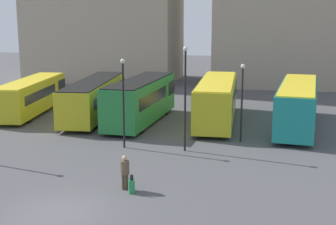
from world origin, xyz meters
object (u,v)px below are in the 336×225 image
object	(u,v)px
bus_0	(32,95)
bus_4	(298,104)
traveler	(125,169)
lamp_post_1	(185,91)
bus_1	(95,97)
suitcase	(132,186)
bus_2	(141,99)
lamp_post_3	(242,96)
lamp_post_0	(123,96)
bus_3	(217,99)

from	to	relation	value
bus_0	bus_4	size ratio (longest dim) A/B	0.92
traveler	lamp_post_1	distance (m)	7.52
traveler	bus_4	bearing A→B (deg)	-52.84
bus_1	traveler	bearing A→B (deg)	-160.84
bus_1	suitcase	distance (m)	17.16
bus_2	lamp_post_3	bearing A→B (deg)	-115.72
traveler	lamp_post_3	distance (m)	10.93
lamp_post_0	bus_1	bearing A→B (deg)	120.35
bus_3	suitcase	bearing A→B (deg)	169.49
traveler	suitcase	size ratio (longest dim) A/B	1.83
bus_1	lamp_post_0	size ratio (longest dim) A/B	2.28
bus_0	bus_3	distance (m)	15.31
traveler	suitcase	xyz separation A→B (m)	(0.40, -0.33, -0.65)
bus_2	lamp_post_3	distance (m)	8.86
bus_0	bus_1	bearing A→B (deg)	-99.20
bus_0	traveler	world-z (taller)	bus_0
bus_3	lamp_post_3	distance (m)	6.04
bus_1	lamp_post_0	world-z (taller)	lamp_post_0
bus_4	lamp_post_1	xyz separation A→B (m)	(-6.95, -7.58, 1.86)
bus_3	lamp_post_0	world-z (taller)	lamp_post_0
bus_4	bus_3	bearing A→B (deg)	89.33
bus_2	bus_1	bearing A→B (deg)	77.14
bus_2	bus_4	distance (m)	11.44
suitcase	lamp_post_1	world-z (taller)	lamp_post_1
suitcase	lamp_post_3	world-z (taller)	lamp_post_3
bus_2	bus_4	bearing A→B (deg)	-83.68
bus_1	bus_4	size ratio (longest dim) A/B	1.03
bus_3	lamp_post_0	bearing A→B (deg)	148.14
bus_1	lamp_post_0	distance (m)	9.79
lamp_post_3	suitcase	bearing A→B (deg)	-114.11
bus_2	lamp_post_0	bearing A→B (deg)	-170.28
bus_2	bus_3	size ratio (longest dim) A/B	0.91
bus_0	bus_1	world-z (taller)	bus_1
suitcase	lamp_post_0	bearing A→B (deg)	-2.92
lamp_post_0	lamp_post_3	size ratio (longest dim) A/B	1.09
bus_0	traveler	distance (m)	19.84
bus_2	lamp_post_0	xyz separation A→B (m)	(0.75, -7.11, 1.43)
lamp_post_1	bus_2	bearing A→B (deg)	122.42
suitcase	bus_4	bearing A→B (deg)	-51.11
bus_4	lamp_post_1	distance (m)	10.45
bus_0	traveler	bearing A→B (deg)	-147.49
lamp_post_0	lamp_post_3	xyz separation A→B (m)	(6.90, 2.80, -0.23)
bus_4	lamp_post_1	bearing A→B (deg)	143.65
bus_0	bus_3	xyz separation A→B (m)	(15.30, -0.25, 0.23)
bus_0	bus_4	xyz separation A→B (m)	(21.15, -0.95, 0.22)
bus_2	traveler	bearing A→B (deg)	-164.89
suitcase	bus_1	bearing A→B (deg)	3.42
lamp_post_3	bus_1	bearing A→B (deg)	154.82
suitcase	lamp_post_1	bearing A→B (deg)	-32.03
bus_0	bus_2	bearing A→B (deg)	-105.29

